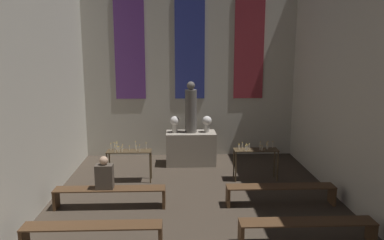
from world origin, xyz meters
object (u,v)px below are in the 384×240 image
object	(u,v)px
flower_vase_left	(175,122)
pew_back_left	(110,193)
altar	(191,148)
pew_third_right	(307,227)
flower_vase_right	(207,122)
candle_rack_right	(256,154)
pew_back_right	(280,190)
candle_rack_left	(129,155)
pew_third_left	(93,231)
person_seated	(104,175)
statue	(191,109)

from	to	relation	value
flower_vase_left	pew_back_left	distance (m)	3.40
altar	pew_third_right	distance (m)	4.98
altar	flower_vase_right	xyz separation A→B (m)	(0.46, -0.00, 0.76)
candle_rack_right	flower_vase_right	bearing A→B (deg)	129.46
candle_rack_right	pew_third_right	distance (m)	3.28
candle_rack_right	pew_back_right	xyz separation A→B (m)	(0.21, -1.60, -0.35)
flower_vase_right	altar	bearing A→B (deg)	180.00
candle_rack_left	pew_third_left	world-z (taller)	candle_rack_left
flower_vase_right	person_seated	distance (m)	3.84
altar	statue	bearing A→B (deg)	0.00
pew_third_right	person_seated	world-z (taller)	person_seated
pew_third_left	pew_back_right	world-z (taller)	same
pew_third_left	pew_back_left	distance (m)	1.66
flower_vase_left	candle_rack_right	size ratio (longest dim) A/B	0.42
candle_rack_left	flower_vase_right	bearing A→B (deg)	33.74
pew_third_right	pew_back_left	size ratio (longest dim) A/B	1.00
pew_third_right	person_seated	size ratio (longest dim) A/B	3.33
altar	pew_back_right	xyz separation A→B (m)	(1.81, -2.98, -0.15)
altar	statue	size ratio (longest dim) A/B	0.97
person_seated	flower_vase_left	bearing A→B (deg)	64.00
statue	pew_back_left	world-z (taller)	statue
flower_vase_right	candle_rack_left	bearing A→B (deg)	-146.26
pew_back_right	person_seated	bearing A→B (deg)	-180.00
flower_vase_left	pew_third_left	bearing A→B (deg)	-106.24
flower_vase_left	altar	bearing A→B (deg)	0.00
candle_rack_left	person_seated	xyz separation A→B (m)	(-0.30, -1.60, 0.05)
flower_vase_right	person_seated	size ratio (longest dim) A/B	0.68
pew_third_left	person_seated	bearing A→B (deg)	93.46
flower_vase_left	pew_third_left	distance (m)	4.92
pew_third_right	pew_back_right	distance (m)	1.66
person_seated	pew_third_left	bearing A→B (deg)	-86.54
candle_rack_left	pew_back_right	distance (m)	3.79
pew_third_right	statue	bearing A→B (deg)	111.33
flower_vase_left	pew_third_left	world-z (taller)	flower_vase_left
pew_back_left	person_seated	size ratio (longest dim) A/B	3.33
flower_vase_right	pew_third_left	size ratio (longest dim) A/B	0.20
pew_back_left	flower_vase_right	bearing A→B (deg)	52.67
pew_back_left	person_seated	xyz separation A→B (m)	(-0.10, -0.00, 0.40)
statue	person_seated	size ratio (longest dim) A/B	2.09
flower_vase_right	candle_rack_right	world-z (taller)	flower_vase_right
flower_vase_left	pew_back_right	distance (m)	3.86
altar	pew_third_left	size ratio (longest dim) A/B	0.61
person_seated	candle_rack_right	bearing A→B (deg)	24.45
flower_vase_right	pew_back_right	xyz separation A→B (m)	(1.35, -2.98, -0.91)
pew_back_left	candle_rack_right	bearing A→B (deg)	25.08
altar	person_seated	bearing A→B (deg)	-122.70
candle_rack_left	pew_back_left	size ratio (longest dim) A/B	0.48
pew_third_left	candle_rack_right	bearing A→B (deg)	43.70
flower_vase_right	pew_back_left	xyz separation A→B (m)	(-2.27, -2.98, -0.91)
altar	pew_third_left	xyz separation A→B (m)	(-1.81, -4.64, -0.15)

